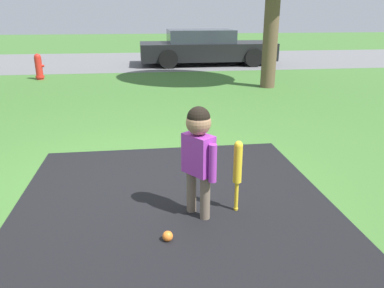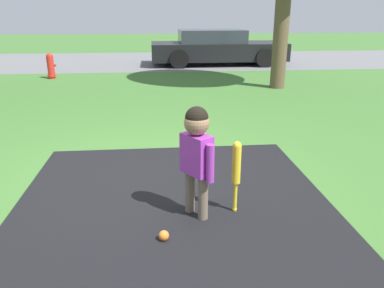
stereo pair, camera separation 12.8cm
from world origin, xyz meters
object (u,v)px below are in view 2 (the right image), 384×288
Objects in this scene: sports_ball at (164,236)px; baseball_bat at (236,167)px; fire_hydrant at (51,66)px; parked_car at (216,48)px; child at (197,147)px.

baseball_bat is at bearing 31.54° from sports_ball.
fire_hydrant is (-3.50, 7.62, -0.10)m from baseball_bat.
parked_car is (4.93, 2.54, 0.23)m from fire_hydrant.
parked_car is at bearing 27.29° from fire_hydrant.
child is 10.35m from parked_car.
fire_hydrant is at bearing -153.18° from parked_car.
child is 0.22× the size of parked_car.
fire_hydrant reaches higher than baseball_bat.
child is 1.48× the size of baseball_bat.
sports_ball is at bearing -101.59° from parked_car.
parked_car is at bearing 78.88° from sports_ball.
baseball_bat is 8.00× the size of sports_ball.
sports_ball is (-0.65, -0.40, -0.39)m from baseball_bat.
baseball_bat is (0.35, 0.03, -0.21)m from child.
child is at bearing -175.38° from baseball_bat.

